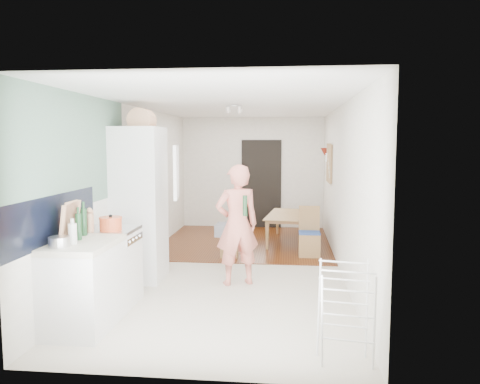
% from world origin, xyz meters
% --- Properties ---
extents(room_shell, '(3.20, 7.00, 2.50)m').
position_xyz_m(room_shell, '(0.00, 0.00, 1.25)').
color(room_shell, white).
rests_on(room_shell, ground).
extents(floor, '(3.20, 7.00, 0.01)m').
position_xyz_m(floor, '(0.00, 0.00, 0.00)').
color(floor, beige).
rests_on(floor, ground).
extents(wood_floor_overlay, '(3.20, 3.30, 0.01)m').
position_xyz_m(wood_floor_overlay, '(0.00, 1.85, 0.01)').
color(wood_floor_overlay, '#5B2D0E').
rests_on(wood_floor_overlay, room_shell).
extents(sage_wall_panel, '(0.02, 3.00, 1.30)m').
position_xyz_m(sage_wall_panel, '(-1.59, -2.00, 1.85)').
color(sage_wall_panel, slate).
rests_on(sage_wall_panel, room_shell).
extents(tile_splashback, '(0.02, 1.90, 0.50)m').
position_xyz_m(tile_splashback, '(-1.59, -2.55, 1.15)').
color(tile_splashback, black).
rests_on(tile_splashback, room_shell).
extents(doorway_recess, '(0.90, 0.04, 2.00)m').
position_xyz_m(doorway_recess, '(0.20, 3.48, 1.00)').
color(doorway_recess, black).
rests_on(doorway_recess, room_shell).
extents(base_cabinet, '(0.60, 0.90, 0.86)m').
position_xyz_m(base_cabinet, '(-1.30, -2.55, 0.43)').
color(base_cabinet, silver).
rests_on(base_cabinet, room_shell).
extents(worktop, '(0.62, 0.92, 0.06)m').
position_xyz_m(worktop, '(-1.30, -2.55, 0.89)').
color(worktop, beige).
rests_on(worktop, room_shell).
extents(range_cooker, '(0.60, 0.60, 0.88)m').
position_xyz_m(range_cooker, '(-1.30, -1.80, 0.44)').
color(range_cooker, silver).
rests_on(range_cooker, room_shell).
extents(cooker_top, '(0.60, 0.60, 0.04)m').
position_xyz_m(cooker_top, '(-1.30, -1.80, 0.90)').
color(cooker_top, silver).
rests_on(cooker_top, room_shell).
extents(fridge_housing, '(0.66, 0.66, 2.15)m').
position_xyz_m(fridge_housing, '(-1.27, -0.78, 1.07)').
color(fridge_housing, silver).
rests_on(fridge_housing, room_shell).
extents(fridge_door, '(0.14, 0.56, 0.70)m').
position_xyz_m(fridge_door, '(-0.66, -1.08, 1.55)').
color(fridge_door, silver).
rests_on(fridge_door, room_shell).
extents(fridge_interior, '(0.02, 0.52, 0.66)m').
position_xyz_m(fridge_interior, '(-0.96, -0.78, 1.55)').
color(fridge_interior, white).
rests_on(fridge_interior, room_shell).
extents(pinboard, '(0.03, 0.90, 0.70)m').
position_xyz_m(pinboard, '(1.58, 1.90, 1.55)').
color(pinboard, tan).
rests_on(pinboard, room_shell).
extents(pinboard_frame, '(0.00, 0.94, 0.74)m').
position_xyz_m(pinboard_frame, '(1.57, 1.90, 1.55)').
color(pinboard_frame, '#986A41').
rests_on(pinboard_frame, room_shell).
extents(wall_sconce, '(0.18, 0.18, 0.16)m').
position_xyz_m(wall_sconce, '(1.54, 2.55, 1.75)').
color(wall_sconce, maroon).
rests_on(wall_sconce, room_shell).
extents(person, '(0.83, 0.69, 1.94)m').
position_xyz_m(person, '(0.12, -0.86, 0.97)').
color(person, '#E47E6C').
rests_on(person, floor).
extents(dining_table, '(0.89, 1.42, 0.47)m').
position_xyz_m(dining_table, '(0.90, 1.92, 0.24)').
color(dining_table, '#986A41').
rests_on(dining_table, floor).
extents(dining_chair, '(0.36, 0.36, 0.85)m').
position_xyz_m(dining_chair, '(1.18, 0.82, 0.42)').
color(dining_chair, '#986A41').
rests_on(dining_chair, floor).
extents(stool, '(0.30, 0.30, 0.38)m').
position_xyz_m(stool, '(-0.17, 0.62, 0.19)').
color(stool, '#986A41').
rests_on(stool, floor).
extents(grey_drape, '(0.43, 0.43, 0.19)m').
position_xyz_m(grey_drape, '(-0.18, 0.62, 0.48)').
color(grey_drape, gray).
rests_on(grey_drape, stool).
extents(drying_rack, '(0.51, 0.48, 0.88)m').
position_xyz_m(drying_rack, '(1.32, -3.06, 0.44)').
color(drying_rack, silver).
rests_on(drying_rack, floor).
extents(bread_bin, '(0.37, 0.35, 0.18)m').
position_xyz_m(bread_bin, '(-1.22, -0.74, 2.24)').
color(bread_bin, tan).
rests_on(bread_bin, fridge_housing).
extents(red_casserole, '(0.27, 0.27, 0.15)m').
position_xyz_m(red_casserole, '(-1.24, -1.91, 1.00)').
color(red_casserole, '#DA542B').
rests_on(red_casserole, cooker_top).
extents(steel_pan, '(0.25, 0.25, 0.10)m').
position_xyz_m(steel_pan, '(-1.41, -2.82, 0.97)').
color(steel_pan, silver).
rests_on(steel_pan, worktop).
extents(held_bottle, '(0.06, 0.06, 0.27)m').
position_xyz_m(held_bottle, '(0.24, -1.04, 1.11)').
color(held_bottle, '#1B4122').
rests_on(held_bottle, person).
extents(bottle_a, '(0.07, 0.07, 0.30)m').
position_xyz_m(bottle_a, '(-1.42, -2.24, 1.07)').
color(bottle_a, '#1B4122').
rests_on(bottle_a, worktop).
extents(bottle_b, '(0.08, 0.08, 0.28)m').
position_xyz_m(bottle_b, '(-1.37, -2.48, 1.06)').
color(bottle_b, '#1B4122').
rests_on(bottle_b, worktop).
extents(bottle_c, '(0.10, 0.10, 0.21)m').
position_xyz_m(bottle_c, '(-1.34, -2.67, 1.02)').
color(bottle_c, silver).
rests_on(bottle_c, worktop).
extents(pepper_mill_front, '(0.06, 0.06, 0.20)m').
position_xyz_m(pepper_mill_front, '(-1.43, -2.02, 1.02)').
color(pepper_mill_front, tan).
rests_on(pepper_mill_front, worktop).
extents(pepper_mill_back, '(0.06, 0.06, 0.22)m').
position_xyz_m(pepper_mill_back, '(-1.42, -2.07, 1.03)').
color(pepper_mill_back, tan).
rests_on(pepper_mill_back, worktop).
extents(chopping_boards, '(0.10, 0.31, 0.42)m').
position_xyz_m(chopping_boards, '(-1.43, -2.54, 1.13)').
color(chopping_boards, tan).
rests_on(chopping_boards, worktop).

